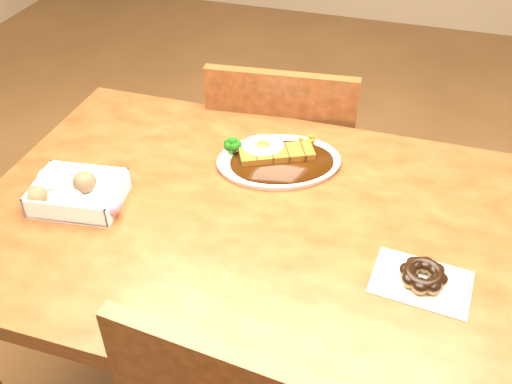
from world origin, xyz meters
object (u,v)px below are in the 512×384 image
(katsu_curry_plate, at_px, (277,158))
(chair_far, at_px, (284,169))
(pon_de_ring, at_px, (423,276))
(donut_box, at_px, (76,193))
(table, at_px, (259,251))

(katsu_curry_plate, bearing_deg, chair_far, 100.66)
(chair_far, distance_m, pon_de_ring, 0.80)
(katsu_curry_plate, distance_m, donut_box, 0.45)
(table, bearing_deg, pon_de_ring, -14.05)
(pon_de_ring, bearing_deg, katsu_curry_plate, 141.62)
(katsu_curry_plate, bearing_deg, pon_de_ring, -38.38)
(donut_box, bearing_deg, table, 9.90)
(donut_box, bearing_deg, pon_de_ring, -1.32)
(donut_box, bearing_deg, katsu_curry_plate, 35.52)
(donut_box, bearing_deg, chair_far, 63.08)
(pon_de_ring, bearing_deg, donut_box, 178.68)
(katsu_curry_plate, bearing_deg, donut_box, -144.48)
(chair_far, distance_m, katsu_curry_plate, 0.45)
(katsu_curry_plate, xyz_separation_m, donut_box, (-0.37, -0.26, 0.01))
(table, relative_size, chair_far, 1.38)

